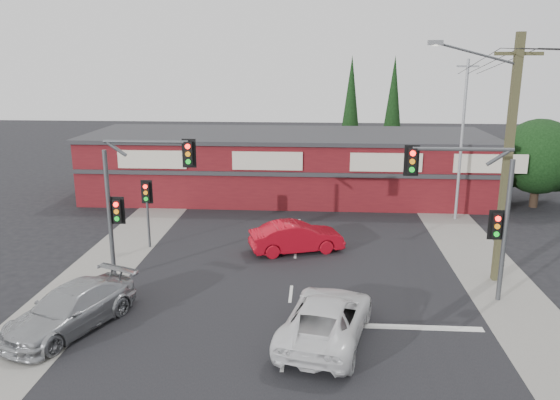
# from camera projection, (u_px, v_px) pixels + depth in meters

# --- Properties ---
(ground) EXTENTS (120.00, 120.00, 0.00)m
(ground) POSITION_uv_depth(u_px,v_px,m) (290.00, 305.00, 20.60)
(ground) COLOR black
(ground) RESTS_ON ground
(road_strip) EXTENTS (14.00, 70.00, 0.01)m
(road_strip) POSITION_uv_depth(u_px,v_px,m) (295.00, 258.00, 25.42)
(road_strip) COLOR black
(road_strip) RESTS_ON ground
(verge_left) EXTENTS (3.00, 70.00, 0.02)m
(verge_left) POSITION_uv_depth(u_px,v_px,m) (117.00, 253.00, 25.98)
(verge_left) COLOR gray
(verge_left) RESTS_ON ground
(verge_right) EXTENTS (3.00, 70.00, 0.02)m
(verge_right) POSITION_uv_depth(u_px,v_px,m) (481.00, 262.00, 24.86)
(verge_right) COLOR gray
(verge_right) RESTS_ON ground
(stop_line) EXTENTS (6.50, 0.35, 0.01)m
(stop_line) POSITION_uv_depth(u_px,v_px,m) (388.00, 326.00, 18.92)
(stop_line) COLOR silver
(stop_line) RESTS_ON ground
(white_suv) EXTENTS (3.59, 5.76, 1.48)m
(white_suv) POSITION_uv_depth(u_px,v_px,m) (326.00, 318.00, 17.96)
(white_suv) COLOR white
(white_suv) RESTS_ON ground
(silver_suv) EXTENTS (3.84, 5.48, 1.47)m
(silver_suv) POSITION_uv_depth(u_px,v_px,m) (71.00, 309.00, 18.63)
(silver_suv) COLOR #9FA2A4
(silver_suv) RESTS_ON ground
(red_sedan) EXTENTS (4.71, 2.85, 1.47)m
(red_sedan) POSITION_uv_depth(u_px,v_px,m) (297.00, 237.00, 26.09)
(red_sedan) COLOR #B00A19
(red_sedan) RESTS_ON ground
(lane_dashes) EXTENTS (0.12, 49.03, 0.01)m
(lane_dashes) POSITION_uv_depth(u_px,v_px,m) (296.00, 252.00, 26.11)
(lane_dashes) COLOR silver
(lane_dashes) RESTS_ON ground
(shop_building) EXTENTS (27.30, 8.40, 4.22)m
(shop_building) POSITION_uv_depth(u_px,v_px,m) (288.00, 164.00, 36.52)
(shop_building) COLOR #541016
(shop_building) RESTS_ON ground
(tree_cluster) EXTENTS (5.90, 5.10, 5.50)m
(tree_cluster) POSITION_uv_depth(u_px,v_px,m) (539.00, 160.00, 33.80)
(tree_cluster) COLOR #2D2116
(tree_cluster) RESTS_ON ground
(conifer_near) EXTENTS (1.80, 1.80, 9.25)m
(conifer_near) POSITION_uv_depth(u_px,v_px,m) (351.00, 105.00, 42.15)
(conifer_near) COLOR #2D2116
(conifer_near) RESTS_ON ground
(conifer_far) EXTENTS (1.80, 1.80, 9.25)m
(conifer_far) POSITION_uv_depth(u_px,v_px,m) (393.00, 103.00, 43.85)
(conifer_far) COLOR #2D2116
(conifer_far) RESTS_ON ground
(traffic_mast_left) EXTENTS (3.77, 0.27, 5.97)m
(traffic_mast_left) POSITION_uv_depth(u_px,v_px,m) (133.00, 189.00, 21.96)
(traffic_mast_left) COLOR #47494C
(traffic_mast_left) RESTS_ON ground
(traffic_mast_right) EXTENTS (3.96, 0.27, 5.97)m
(traffic_mast_right) POSITION_uv_depth(u_px,v_px,m) (477.00, 200.00, 20.12)
(traffic_mast_right) COLOR #47494C
(traffic_mast_right) RESTS_ON ground
(pedestal_signal) EXTENTS (0.55, 0.27, 3.38)m
(pedestal_signal) POSITION_uv_depth(u_px,v_px,m) (147.00, 200.00, 26.26)
(pedestal_signal) COLOR #47494C
(pedestal_signal) RESTS_ON ground
(utility_pole) EXTENTS (4.38, 0.59, 10.00)m
(utility_pole) POSITION_uv_depth(u_px,v_px,m) (505.00, 153.00, 21.57)
(utility_pole) COLOR #4A4729
(utility_pole) RESTS_ON ground
(steel_pole) EXTENTS (1.20, 0.16, 9.00)m
(steel_pole) POSITION_uv_depth(u_px,v_px,m) (462.00, 138.00, 30.40)
(steel_pole) COLOR gray
(steel_pole) RESTS_ON ground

